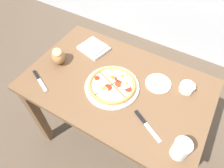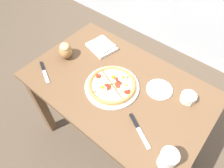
{
  "view_description": "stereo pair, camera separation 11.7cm",
  "coord_description": "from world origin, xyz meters",
  "px_view_note": "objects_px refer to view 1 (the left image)",
  "views": [
    {
      "loc": [
        0.35,
        -0.66,
        1.72
      ],
      "look_at": [
        -0.01,
        -0.04,
        0.8
      ],
      "focal_mm": 32.0,
      "sensor_mm": 36.0,
      "label": 1
    },
    {
      "loc": [
        0.45,
        -0.6,
        1.72
      ],
      "look_at": [
        -0.01,
        -0.04,
        0.8
      ],
      "focal_mm": 32.0,
      "sensor_mm": 36.0,
      "label": 2
    }
  ],
  "objects_px": {
    "ramekin_bowl": "(187,87)",
    "knife_main": "(147,125)",
    "dining_table": "(117,96)",
    "water_glass": "(180,149)",
    "side_saucer": "(158,83)",
    "napkin_folded": "(94,48)",
    "bread_piece_near": "(58,56)",
    "knife_spare": "(40,80)",
    "pizza": "(112,85)"
  },
  "relations": [
    {
      "from": "ramekin_bowl",
      "to": "knife_main",
      "type": "xyz_separation_m",
      "value": [
        -0.1,
        -0.33,
        -0.02
      ]
    },
    {
      "from": "dining_table",
      "to": "water_glass",
      "type": "distance_m",
      "value": 0.54
    },
    {
      "from": "knife_main",
      "to": "side_saucer",
      "type": "height_order",
      "value": "same"
    },
    {
      "from": "ramekin_bowl",
      "to": "napkin_folded",
      "type": "height_order",
      "value": "ramekin_bowl"
    },
    {
      "from": "ramekin_bowl",
      "to": "bread_piece_near",
      "type": "height_order",
      "value": "bread_piece_near"
    },
    {
      "from": "bread_piece_near",
      "to": "knife_spare",
      "type": "height_order",
      "value": "bread_piece_near"
    },
    {
      "from": "napkin_folded",
      "to": "water_glass",
      "type": "xyz_separation_m",
      "value": [
        0.75,
        -0.41,
        0.03
      ]
    },
    {
      "from": "dining_table",
      "to": "napkin_folded",
      "type": "bearing_deg",
      "value": 147.51
    },
    {
      "from": "napkin_folded",
      "to": "bread_piece_near",
      "type": "height_order",
      "value": "bread_piece_near"
    },
    {
      "from": "dining_table",
      "to": "pizza",
      "type": "relative_size",
      "value": 3.44
    },
    {
      "from": "ramekin_bowl",
      "to": "water_glass",
      "type": "height_order",
      "value": "water_glass"
    },
    {
      "from": "water_glass",
      "to": "ramekin_bowl",
      "type": "bearing_deg",
      "value": 101.93
    },
    {
      "from": "side_saucer",
      "to": "napkin_folded",
      "type": "bearing_deg",
      "value": 173.11
    },
    {
      "from": "knife_spare",
      "to": "side_saucer",
      "type": "relative_size",
      "value": 1.19
    },
    {
      "from": "pizza",
      "to": "ramekin_bowl",
      "type": "xyz_separation_m",
      "value": [
        0.39,
        0.2,
        0.01
      ]
    },
    {
      "from": "knife_main",
      "to": "side_saucer",
      "type": "distance_m",
      "value": 0.29
    },
    {
      "from": "knife_main",
      "to": "water_glass",
      "type": "xyz_separation_m",
      "value": [
        0.19,
        -0.06,
        0.04
      ]
    },
    {
      "from": "knife_spare",
      "to": "water_glass",
      "type": "bearing_deg",
      "value": 24.97
    },
    {
      "from": "ramekin_bowl",
      "to": "knife_main",
      "type": "bearing_deg",
      "value": -107.68
    },
    {
      "from": "ramekin_bowl",
      "to": "knife_spare",
      "type": "distance_m",
      "value": 0.89
    },
    {
      "from": "knife_main",
      "to": "bread_piece_near",
      "type": "bearing_deg",
      "value": -162.98
    },
    {
      "from": "bread_piece_near",
      "to": "knife_spare",
      "type": "bearing_deg",
      "value": -90.22
    },
    {
      "from": "dining_table",
      "to": "napkin_folded",
      "type": "relative_size",
      "value": 5.23
    },
    {
      "from": "dining_table",
      "to": "side_saucer",
      "type": "height_order",
      "value": "side_saucer"
    },
    {
      "from": "dining_table",
      "to": "napkin_folded",
      "type": "distance_m",
      "value": 0.37
    },
    {
      "from": "dining_table",
      "to": "water_glass",
      "type": "relative_size",
      "value": 10.37
    },
    {
      "from": "side_saucer",
      "to": "ramekin_bowl",
      "type": "bearing_deg",
      "value": 14.0
    },
    {
      "from": "knife_main",
      "to": "knife_spare",
      "type": "height_order",
      "value": "same"
    },
    {
      "from": "dining_table",
      "to": "water_glass",
      "type": "height_order",
      "value": "water_glass"
    },
    {
      "from": "ramekin_bowl",
      "to": "bread_piece_near",
      "type": "relative_size",
      "value": 0.64
    },
    {
      "from": "dining_table",
      "to": "knife_spare",
      "type": "distance_m",
      "value": 0.49
    },
    {
      "from": "knife_main",
      "to": "dining_table",
      "type": "bearing_deg",
      "value": 176.7
    },
    {
      "from": "bread_piece_near",
      "to": "knife_spare",
      "type": "distance_m",
      "value": 0.2
    },
    {
      "from": "pizza",
      "to": "knife_spare",
      "type": "relative_size",
      "value": 1.77
    },
    {
      "from": "dining_table",
      "to": "ramekin_bowl",
      "type": "height_order",
      "value": "ramekin_bowl"
    },
    {
      "from": "ramekin_bowl",
      "to": "dining_table",
      "type": "bearing_deg",
      "value": -156.61
    },
    {
      "from": "water_glass",
      "to": "side_saucer",
      "type": "height_order",
      "value": "water_glass"
    },
    {
      "from": "ramekin_bowl",
      "to": "napkin_folded",
      "type": "relative_size",
      "value": 0.42
    },
    {
      "from": "knife_main",
      "to": "napkin_folded",
      "type": "bearing_deg",
      "value": 176.07
    },
    {
      "from": "ramekin_bowl",
      "to": "knife_spare",
      "type": "xyz_separation_m",
      "value": [
        -0.8,
        -0.39,
        -0.02
      ]
    },
    {
      "from": "pizza",
      "to": "napkin_folded",
      "type": "distance_m",
      "value": 0.36
    },
    {
      "from": "side_saucer",
      "to": "pizza",
      "type": "bearing_deg",
      "value": -144.79
    },
    {
      "from": "bread_piece_near",
      "to": "dining_table",
      "type": "bearing_deg",
      "value": 4.34
    },
    {
      "from": "water_glass",
      "to": "napkin_folded",
      "type": "bearing_deg",
      "value": 151.54
    },
    {
      "from": "napkin_folded",
      "to": "knife_main",
      "type": "height_order",
      "value": "napkin_folded"
    },
    {
      "from": "dining_table",
      "to": "side_saucer",
      "type": "relative_size",
      "value": 7.27
    },
    {
      "from": "pizza",
      "to": "bread_piece_near",
      "type": "height_order",
      "value": "bread_piece_near"
    },
    {
      "from": "dining_table",
      "to": "pizza",
      "type": "xyz_separation_m",
      "value": [
        -0.01,
        -0.04,
        0.15
      ]
    },
    {
      "from": "dining_table",
      "to": "napkin_folded",
      "type": "height_order",
      "value": "napkin_folded"
    },
    {
      "from": "water_glass",
      "to": "bread_piece_near",
      "type": "bearing_deg",
      "value": 167.82
    }
  ]
}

